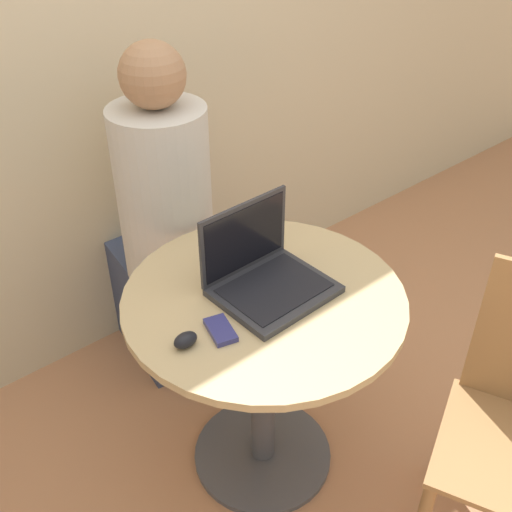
% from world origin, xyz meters
% --- Properties ---
extents(ground_plane, '(12.00, 12.00, 0.00)m').
position_xyz_m(ground_plane, '(0.00, 0.00, 0.00)').
color(ground_plane, tan).
extents(back_wall, '(7.00, 0.05, 2.60)m').
position_xyz_m(back_wall, '(0.00, 0.92, 1.30)').
color(back_wall, beige).
rests_on(back_wall, ground_plane).
extents(round_table, '(0.80, 0.80, 0.72)m').
position_xyz_m(round_table, '(0.00, 0.00, 0.52)').
color(round_table, '#4C4C51').
rests_on(round_table, ground_plane).
extents(laptop, '(0.32, 0.27, 0.24)m').
position_xyz_m(laptop, '(0.02, 0.02, 0.76)').
color(laptop, '#2D2D33').
rests_on(laptop, round_table).
extents(cell_phone, '(0.08, 0.12, 0.02)m').
position_xyz_m(cell_phone, '(-0.19, -0.05, 0.73)').
color(cell_phone, navy).
rests_on(cell_phone, round_table).
extents(computer_mouse, '(0.06, 0.04, 0.04)m').
position_xyz_m(computer_mouse, '(-0.28, -0.03, 0.74)').
color(computer_mouse, black).
rests_on(computer_mouse, round_table).
extents(person_seated, '(0.36, 0.52, 1.28)m').
position_xyz_m(person_seated, '(0.06, 0.64, 0.54)').
color(person_seated, '#3D4766').
rests_on(person_seated, ground_plane).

